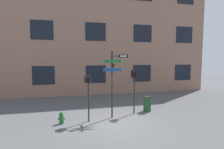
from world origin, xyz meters
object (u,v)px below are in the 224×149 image
Objects in this scene: fire_hydrant at (61,118)px; trash_bin at (147,104)px; street_sign_pole at (113,77)px; pedestrian_signal_left at (88,86)px; pedestrian_signal_right at (134,80)px.

fire_hydrant is 5.63m from trash_bin.
street_sign_pole reaches higher than trash_bin.
pedestrian_signal_left is at bearing -166.09° from trash_bin.
fire_hydrant is (-3.00, -0.34, -2.14)m from street_sign_pole.
pedestrian_signal_right is at bearing -165.66° from trash_bin.
pedestrian_signal_right is at bearing 16.29° from street_sign_pole.
trash_bin is at bearing 14.34° from pedestrian_signal_right.
street_sign_pole is 1.59m from pedestrian_signal_left.
pedestrian_signal_right is at bearing 13.76° from pedestrian_signal_left.
street_sign_pole is 1.54× the size of pedestrian_signal_left.
fire_hydrant is at bearing -178.52° from pedestrian_signal_left.
pedestrian_signal_left is 4.43m from trash_bin.
pedestrian_signal_right reaches higher than trash_bin.
pedestrian_signal_right is at bearing 9.75° from fire_hydrant.
pedestrian_signal_right is 4.93m from fire_hydrant.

